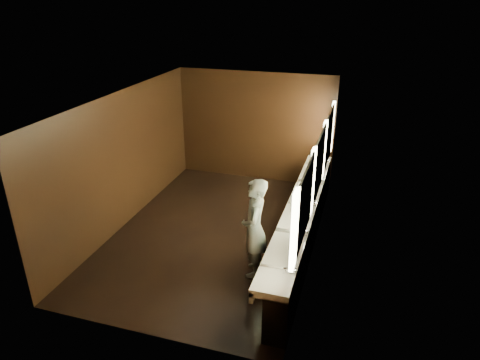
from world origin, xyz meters
name	(u,v)px	position (x,y,z in m)	size (l,w,h in m)	color
floor	(217,232)	(0.00, 0.00, 0.00)	(6.00, 6.00, 0.00)	black
ceiling	(213,99)	(0.00, 0.00, 2.80)	(4.00, 6.00, 0.02)	#2D2D2B
wall_back	(255,127)	(0.00, 3.00, 1.40)	(4.00, 0.02, 2.80)	black
wall_front	(138,254)	(0.00, -3.00, 1.40)	(4.00, 0.02, 2.80)	black
wall_left	(124,159)	(-2.00, 0.00, 1.40)	(0.02, 6.00, 2.80)	black
wall_right	(318,183)	(2.00, 0.00, 1.40)	(0.02, 6.00, 2.80)	black
sink_counter	(304,224)	(1.79, 0.00, 0.50)	(0.55, 5.40, 1.01)	black
mirror_band	(319,165)	(1.98, 0.00, 1.75)	(0.06, 5.03, 1.15)	#FFF8BE
person	(254,228)	(1.09, -1.08, 0.90)	(0.66, 0.43, 1.80)	#7EB2BC
trash_bin	(286,250)	(1.58, -0.59, 0.25)	(0.32, 0.32, 0.50)	black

